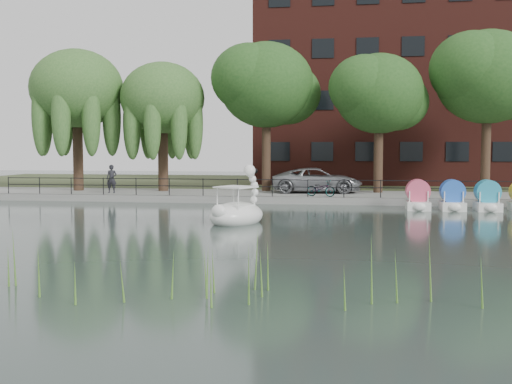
% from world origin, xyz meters
% --- Properties ---
extents(ground_plane, '(120.00, 120.00, 0.00)m').
position_xyz_m(ground_plane, '(0.00, 0.00, 0.00)').
color(ground_plane, '#3B4A48').
extents(promenade, '(40.00, 6.00, 0.40)m').
position_xyz_m(promenade, '(0.00, 16.00, 0.20)').
color(promenade, gray).
rests_on(promenade, ground_plane).
extents(kerb, '(40.00, 0.25, 0.40)m').
position_xyz_m(kerb, '(0.00, 13.05, 0.20)').
color(kerb, gray).
rests_on(kerb, ground_plane).
extents(land_strip, '(60.00, 22.00, 0.36)m').
position_xyz_m(land_strip, '(0.00, 30.00, 0.18)').
color(land_strip, '#47512D').
rests_on(land_strip, ground_plane).
extents(railing, '(32.00, 0.05, 1.00)m').
position_xyz_m(railing, '(0.00, 13.25, 1.15)').
color(railing, black).
rests_on(railing, promenade).
extents(apartment_building, '(20.00, 10.07, 18.00)m').
position_xyz_m(apartment_building, '(7.00, 29.97, 9.36)').
color(apartment_building, '#4C1E16').
rests_on(apartment_building, land_strip).
extents(willow_left, '(5.88, 5.88, 9.01)m').
position_xyz_m(willow_left, '(-13.00, 16.50, 6.87)').
color(willow_left, '#473323').
rests_on(willow_left, promenade).
extents(willow_mid, '(5.32, 5.32, 8.15)m').
position_xyz_m(willow_mid, '(-7.50, 17.00, 6.25)').
color(willow_mid, '#473323').
rests_on(willow_mid, promenade).
extents(broadleaf_center, '(6.00, 6.00, 9.25)m').
position_xyz_m(broadleaf_center, '(-1.00, 18.00, 7.06)').
color(broadleaf_center, '#473323').
rests_on(broadleaf_center, promenade).
extents(broadleaf_right, '(5.40, 5.40, 8.32)m').
position_xyz_m(broadleaf_right, '(6.00, 17.50, 6.39)').
color(broadleaf_right, '#473323').
rests_on(broadleaf_right, promenade).
extents(broadleaf_far, '(6.30, 6.30, 9.71)m').
position_xyz_m(broadleaf_far, '(12.50, 18.50, 7.40)').
color(broadleaf_far, '#473323').
rests_on(broadleaf_far, promenade).
extents(minivan, '(3.45, 6.51, 1.75)m').
position_xyz_m(minivan, '(2.31, 16.70, 1.27)').
color(minivan, gray).
rests_on(minivan, promenade).
extents(bicycle, '(1.17, 1.82, 1.00)m').
position_xyz_m(bicycle, '(2.70, 13.73, 0.90)').
color(bicycle, gray).
rests_on(bicycle, promenade).
extents(pedestrian, '(0.76, 0.55, 1.98)m').
position_xyz_m(pedestrian, '(-9.98, 14.51, 1.39)').
color(pedestrian, black).
rests_on(pedestrian, promenade).
extents(swan_boat, '(2.85, 3.37, 2.43)m').
position_xyz_m(swan_boat, '(-0.25, 3.77, 0.53)').
color(swan_boat, white).
rests_on(swan_boat, ground_plane).
extents(reed_bank, '(24.00, 2.40, 1.20)m').
position_xyz_m(reed_bank, '(2.00, -9.50, 0.60)').
color(reed_bank, '#669938').
rests_on(reed_bank, ground_plane).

